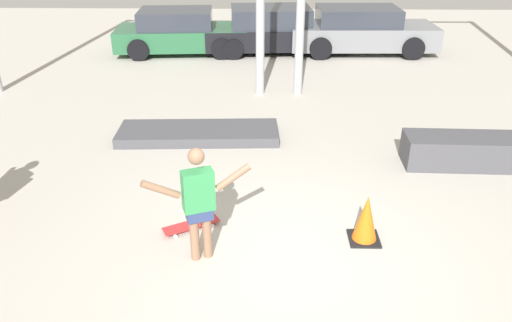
# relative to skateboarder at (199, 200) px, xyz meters

# --- Properties ---
(ground_plane) EXTENTS (36.00, 36.00, 0.00)m
(ground_plane) POSITION_rel_skateboarder_xyz_m (1.10, -0.04, -0.85)
(ground_plane) COLOR #B2ADA3
(skateboarder) EXTENTS (1.28, 0.55, 1.54)m
(skateboarder) POSITION_rel_skateboarder_xyz_m (0.00, 0.00, 0.00)
(skateboarder) COLOR #8C664C
(skateboarder) RESTS_ON ground_plane
(skateboard) EXTENTS (0.80, 0.57, 0.08)m
(skateboard) POSITION_rel_skateboarder_xyz_m (-0.22, 0.63, -0.79)
(skateboard) COLOR red
(skateboard) RESTS_ON ground_plane
(grind_box) EXTENTS (1.93, 0.75, 0.54)m
(grind_box) POSITION_rel_skateboarder_xyz_m (4.16, 2.68, -0.58)
(grind_box) COLOR #47474C
(grind_box) RESTS_ON ground_plane
(manual_pad) EXTENTS (3.12, 1.15, 0.19)m
(manual_pad) POSITION_rel_skateboarder_xyz_m (-0.51, 3.73, -0.75)
(manual_pad) COLOR #47474C
(manual_pad) RESTS_ON ground_plane
(parked_car_green) EXTENTS (4.07, 2.17, 1.30)m
(parked_car_green) POSITION_rel_skateboarder_xyz_m (-1.85, 10.23, -0.22)
(parked_car_green) COLOR #28603D
(parked_car_green) RESTS_ON ground_plane
(parked_car_black) EXTENTS (4.47, 2.22, 1.35)m
(parked_car_black) POSITION_rel_skateboarder_xyz_m (1.03, 10.45, -0.21)
(parked_car_black) COLOR black
(parked_car_black) RESTS_ON ground_plane
(parked_car_grey) EXTENTS (4.44, 2.04, 1.36)m
(parked_car_grey) POSITION_rel_skateboarder_xyz_m (3.69, 10.41, -0.19)
(parked_car_grey) COLOR slate
(parked_car_grey) RESTS_ON ground_plane
(traffic_cone) EXTENTS (0.41, 0.41, 0.68)m
(traffic_cone) POSITION_rel_skateboarder_xyz_m (2.14, 0.42, -0.52)
(traffic_cone) COLOR black
(traffic_cone) RESTS_ON ground_plane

